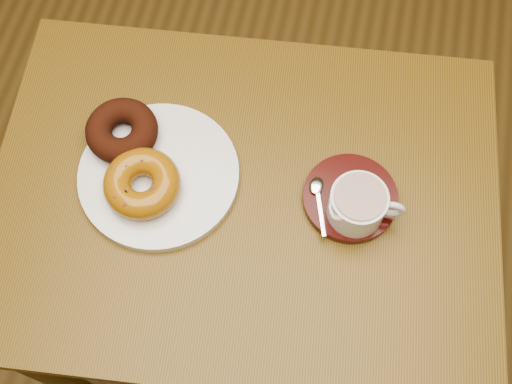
% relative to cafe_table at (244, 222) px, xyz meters
% --- Properties ---
extents(ground, '(6.00, 6.00, 0.00)m').
position_rel_cafe_table_xyz_m(ground, '(-0.06, -0.04, -0.60)').
color(ground, brown).
rests_on(ground, ground).
extents(cafe_table, '(0.81, 0.64, 0.71)m').
position_rel_cafe_table_xyz_m(cafe_table, '(0.00, 0.00, 0.00)').
color(cafe_table, brown).
rests_on(cafe_table, ground).
extents(donut_plate, '(0.28, 0.28, 0.01)m').
position_rel_cafe_table_xyz_m(donut_plate, '(-0.13, 0.00, 0.12)').
color(donut_plate, silver).
rests_on(donut_plate, cafe_table).
extents(donut_cinnamon, '(0.15, 0.15, 0.04)m').
position_rel_cafe_table_xyz_m(donut_cinnamon, '(-0.20, 0.05, 0.15)').
color(donut_cinnamon, black).
rests_on(donut_cinnamon, donut_plate).
extents(donut_caramel, '(0.14, 0.14, 0.04)m').
position_rel_cafe_table_xyz_m(donut_caramel, '(-0.14, -0.03, 0.15)').
color(donut_caramel, '#9A6010').
rests_on(donut_caramel, donut_plate).
extents(saucer, '(0.16, 0.16, 0.01)m').
position_rel_cafe_table_xyz_m(saucer, '(0.16, 0.02, 0.12)').
color(saucer, '#350907').
rests_on(saucer, cafe_table).
extents(coffee_cup, '(0.11, 0.08, 0.06)m').
position_rel_cafe_table_xyz_m(coffee_cup, '(0.17, 0.00, 0.16)').
color(coffee_cup, silver).
rests_on(coffee_cup, saucer).
extents(teaspoon, '(0.04, 0.09, 0.01)m').
position_rel_cafe_table_xyz_m(teaspoon, '(0.11, 0.02, 0.13)').
color(teaspoon, silver).
rests_on(teaspoon, saucer).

